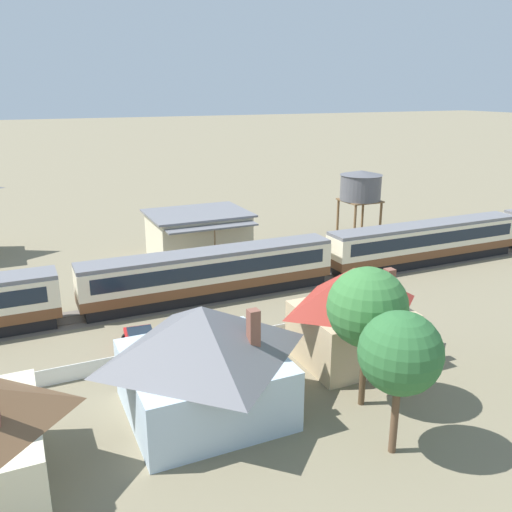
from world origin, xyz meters
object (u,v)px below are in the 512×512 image
at_px(cottage_red_roof, 352,312).
at_px(parked_car_red, 141,341).
at_px(station_building, 198,234).
at_px(yard_tree_1, 367,308).
at_px(passenger_train, 330,255).
at_px(yard_tree_2, 400,353).
at_px(water_tower, 361,186).
at_px(cottage_grey_roof, 203,358).

xyz_separation_m(cottage_red_roof, parked_car_red, (-11.84, 6.90, -2.61)).
height_order(station_building, yard_tree_1, yard_tree_1).
distance_m(station_building, yard_tree_1, 29.96).
bearing_deg(yard_tree_1, passenger_train, 62.89).
relative_size(parked_car_red, yard_tree_2, 0.62).
height_order(water_tower, parked_car_red, water_tower).
bearing_deg(cottage_grey_roof, yard_tree_2, -44.70).
xyz_separation_m(cottage_grey_roof, parked_car_red, (-1.43, 8.64, -2.56)).
xyz_separation_m(water_tower, yard_tree_2, (-21.16, -33.36, -0.79)).
bearing_deg(parked_car_red, yard_tree_1, -134.83).
relative_size(cottage_grey_roof, yard_tree_2, 1.19).
distance_m(water_tower, cottage_red_roof, 30.53).
bearing_deg(passenger_train, yard_tree_2, -115.03).
xyz_separation_m(cottage_grey_roof, yard_tree_1, (8.05, -2.93, 2.56)).
height_order(cottage_grey_roof, yard_tree_2, yard_tree_2).
relative_size(passenger_train, parked_car_red, 19.91).
height_order(water_tower, cottage_grey_roof, water_tower).
bearing_deg(cottage_grey_roof, parked_car_red, 99.40).
bearing_deg(parked_car_red, cottage_grey_roof, -164.76).
distance_m(water_tower, yard_tree_1, 35.59).
height_order(station_building, cottage_red_roof, cottage_red_roof).
relative_size(cottage_red_roof, yard_tree_2, 0.97).
bearing_deg(cottage_red_roof, yard_tree_2, -111.49).
bearing_deg(passenger_train, yard_tree_1, -117.11).
height_order(passenger_train, station_building, station_building).
bearing_deg(cottage_red_roof, water_tower, 54.30).
relative_size(station_building, yard_tree_2, 1.40).
xyz_separation_m(station_building, cottage_grey_roof, (-8.77, -26.84, 0.79)).
bearing_deg(yard_tree_2, cottage_grey_roof, 135.30).
relative_size(passenger_train, water_tower, 11.41).
relative_size(cottage_grey_roof, cottage_red_roof, 1.22).
distance_m(cottage_grey_roof, parked_car_red, 9.12).
height_order(parked_car_red, yard_tree_1, yard_tree_1).
bearing_deg(station_building, water_tower, -1.20).
bearing_deg(parked_car_red, passenger_train, -64.31).
xyz_separation_m(passenger_train, parked_car_red, (-18.88, -6.81, -1.66)).
height_order(passenger_train, cottage_grey_roof, cottage_grey_roof).
bearing_deg(yard_tree_1, yard_tree_2, -104.60).
relative_size(passenger_train, yard_tree_1, 11.28).
height_order(cottage_grey_roof, cottage_red_roof, cottage_red_roof).
height_order(cottage_red_roof, yard_tree_1, yard_tree_1).
height_order(cottage_red_roof, yard_tree_2, yard_tree_2).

